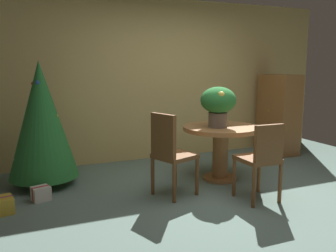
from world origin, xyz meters
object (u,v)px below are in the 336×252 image
wooden_chair_near (261,157)px  gift_box_gold (1,206)px  wooden_cabinet (278,114)px  flower_vase (218,103)px  wooden_chair_left (170,151)px  gift_box_cream (41,193)px  round_dining_table (221,141)px  holiday_tree (42,120)px

wooden_chair_near → gift_box_gold: size_ratio=3.30×
gift_box_gold → wooden_cabinet: size_ratio=0.20×
gift_box_gold → wooden_cabinet: wooden_cabinet is taller
flower_vase → wooden_chair_near: bearing=-85.1°
wooden_chair_left → gift_box_cream: bearing=162.3°
wooden_chair_left → gift_box_cream: (-1.42, 0.45, -0.47)m
wooden_chair_near → gift_box_gold: wooden_chair_near is taller
flower_vase → wooden_chair_left: (-0.80, -0.28, -0.50)m
gift_box_cream → flower_vase: bearing=-4.3°
round_dining_table → wooden_chair_left: bearing=-160.0°
wooden_chair_near → holiday_tree: holiday_tree is taller
flower_vase → gift_box_cream: bearing=175.7°
holiday_tree → wooden_cabinet: 3.96m
holiday_tree → gift_box_gold: holiday_tree is taller
wooden_chair_near → gift_box_cream: 2.54m
flower_vase → wooden_cabinet: 2.09m
flower_vase → holiday_tree: size_ratio=0.33×
round_dining_table → holiday_tree: size_ratio=0.63×
round_dining_table → holiday_tree: 2.33m
wooden_chair_near → holiday_tree: bearing=144.7°
flower_vase → wooden_chair_left: 0.99m
wooden_cabinet → gift_box_cream: bearing=-168.7°
flower_vase → wooden_cabinet: size_ratio=0.38×
gift_box_gold → round_dining_table: bearing=2.1°
flower_vase → gift_box_cream: (-2.22, 0.17, -0.98)m
flower_vase → holiday_tree: (-2.14, 0.72, -0.20)m
holiday_tree → gift_box_cream: size_ratio=6.94×
round_dining_table → wooden_chair_near: size_ratio=1.11×
gift_box_gold → gift_box_cream: size_ratio=1.19×
wooden_chair_near → gift_box_gold: 2.85m
gift_box_cream → wooden_cabinet: wooden_cabinet is taller
wooden_chair_left → wooden_cabinet: (2.62, 1.26, 0.14)m
round_dining_table → holiday_tree: bearing=162.7°
wooden_chair_near → gift_box_gold: (-2.71, 0.77, -0.43)m
wooden_chair_left → gift_box_cream: size_ratio=4.32×
round_dining_table → gift_box_gold: round_dining_table is taller
round_dining_table → wooden_chair_near: (0.00, -0.87, -0.02)m
round_dining_table → wooden_chair_left: 0.93m
holiday_tree → gift_box_cream: 0.96m
gift_box_gold → wooden_chair_near: bearing=-16.0°
wooden_chair_left → gift_box_cream: 1.56m
holiday_tree → gift_box_cream: bearing=-98.8°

